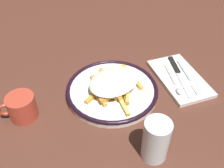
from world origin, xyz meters
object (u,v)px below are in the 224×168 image
(plate, at_px, (112,90))
(spoon, at_px, (176,84))
(knife, at_px, (178,72))
(fork, at_px, (189,77))
(napkin, at_px, (179,78))
(coffee_mug, at_px, (22,107))
(water_glass, at_px, (156,140))
(fries_heap, at_px, (114,83))

(plate, xyz_separation_m, spoon, (-0.20, 0.04, 0.00))
(knife, bearing_deg, spoon, 55.58)
(spoon, bearing_deg, knife, -124.42)
(fork, distance_m, spoon, 0.06)
(plate, xyz_separation_m, knife, (-0.24, -0.01, 0.00))
(plate, bearing_deg, napkin, 178.19)
(spoon, relative_size, coffee_mug, 1.47)
(water_glass, bearing_deg, napkin, -130.91)
(fries_heap, distance_m, napkin, 0.23)
(plate, xyz_separation_m, napkin, (-0.24, 0.01, -0.01))
(knife, xyz_separation_m, spoon, (0.04, 0.05, 0.00))
(plate, distance_m, napkin, 0.24)
(plate, bearing_deg, fries_heap, -170.88)
(water_glass, distance_m, coffee_mug, 0.38)
(knife, bearing_deg, fries_heap, 2.54)
(fries_heap, relative_size, knife, 1.07)
(fries_heap, bearing_deg, spoon, 167.71)
(spoon, bearing_deg, water_glass, 49.64)
(plate, relative_size, fork, 1.63)
(water_glass, bearing_deg, fries_heap, -84.22)
(water_glass, xyz_separation_m, coffee_mug, (0.30, -0.23, -0.02))
(plate, xyz_separation_m, coffee_mug, (0.27, 0.01, 0.02))
(napkin, bearing_deg, coffee_mug, 0.54)
(fries_heap, distance_m, coffee_mug, 0.28)
(napkin, bearing_deg, knife, -99.52)
(fork, relative_size, coffee_mug, 1.70)
(fork, xyz_separation_m, knife, (0.02, -0.03, 0.00))
(napkin, relative_size, spoon, 1.51)
(napkin, relative_size, water_glass, 1.94)
(plate, distance_m, fries_heap, 0.03)
(fries_heap, bearing_deg, coffee_mug, 2.71)
(plate, height_order, water_glass, water_glass)
(spoon, distance_m, coffee_mug, 0.47)
(knife, distance_m, water_glass, 0.33)
(plate, relative_size, napkin, 1.25)
(knife, height_order, spoon, spoon)
(plate, height_order, fork, plate)
(napkin, relative_size, knife, 1.10)
(plate, xyz_separation_m, fries_heap, (-0.01, -0.00, 0.03))
(napkin, xyz_separation_m, water_glass, (0.21, 0.24, 0.05))
(fries_heap, xyz_separation_m, coffee_mug, (0.28, 0.01, -0.01))
(fork, bearing_deg, water_glass, 44.11)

